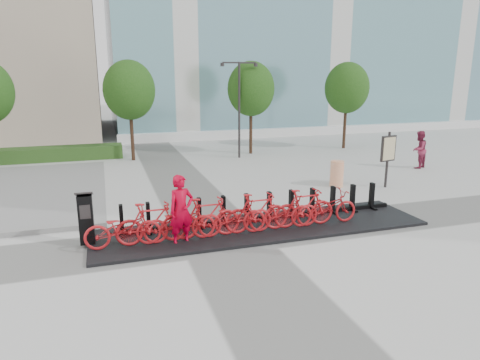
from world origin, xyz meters
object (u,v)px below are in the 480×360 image
object	(u,v)px
kiosk	(86,218)
map_sign	(388,151)
construction_barrel	(337,174)
bike_0	(123,228)
pedestrian	(419,150)
worker_red	(181,211)

from	to	relation	value
kiosk	map_sign	bearing A→B (deg)	15.39
construction_barrel	bike_0	bearing A→B (deg)	-154.51
pedestrian	map_sign	xyz separation A→B (m)	(-3.70, -2.61, 0.57)
worker_red	map_sign	xyz separation A→B (m)	(8.75, 3.41, 0.52)
bike_0	map_sign	distance (m)	10.78
bike_0	construction_barrel	distance (m)	9.36
worker_red	construction_barrel	xyz separation A→B (m)	(6.97, 4.15, -0.43)
worker_red	map_sign	bearing A→B (deg)	4.26
bike_0	pedestrian	world-z (taller)	pedestrian
bike_0	kiosk	xyz separation A→B (m)	(-0.88, 0.54, 0.18)
kiosk	construction_barrel	bearing A→B (deg)	21.99
kiosk	worker_red	size ratio (longest dim) A/B	0.75
worker_red	pedestrian	distance (m)	13.83
pedestrian	construction_barrel	world-z (taller)	pedestrian
worker_red	pedestrian	bearing A→B (deg)	8.77
bike_0	worker_red	distance (m)	1.52
kiosk	construction_barrel	distance (m)	9.96
construction_barrel	map_sign	size ratio (longest dim) A/B	0.46
worker_red	construction_barrel	distance (m)	8.13
bike_0	worker_red	bearing A→B (deg)	-94.84
bike_0	construction_barrel	world-z (taller)	bike_0
pedestrian	construction_barrel	bearing A→B (deg)	-6.92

